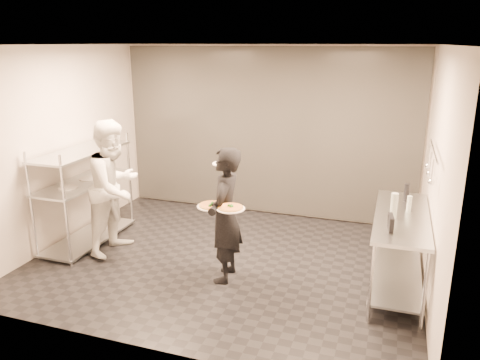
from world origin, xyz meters
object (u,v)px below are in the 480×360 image
(bottle_clear, at_px, (409,203))
(pos_monitor, at_px, (391,223))
(bottle_dark, at_px, (407,193))
(pizza_plate_far, at_px, (230,208))
(pizza_plate_near, at_px, (212,205))
(prep_counter, at_px, (400,239))
(salad_plate, at_px, (224,162))
(chef, at_px, (115,187))
(pass_rack, at_px, (85,191))
(waiter, at_px, (225,215))
(bottle_green, at_px, (394,205))

(bottle_clear, bearing_deg, pos_monitor, -105.73)
(pos_monitor, relative_size, bottle_dark, 1.00)
(pizza_plate_far, bearing_deg, pizza_plate_near, 168.64)
(prep_counter, distance_m, salad_plate, 2.28)
(chef, distance_m, pizza_plate_near, 1.69)
(pass_rack, distance_m, bottle_clear, 4.41)
(pos_monitor, xyz_separation_m, bottle_dark, (0.16, 1.04, 0.03))
(pos_monitor, xyz_separation_m, bottle_clear, (0.19, 0.67, 0.01))
(pizza_plate_far, bearing_deg, waiter, 124.54)
(prep_counter, bearing_deg, bottle_green, -132.56)
(waiter, height_order, chef, chef)
(chef, bearing_deg, pizza_plate_far, -99.79)
(pass_rack, bearing_deg, pos_monitor, -6.82)
(pizza_plate_near, bearing_deg, pizza_plate_far, -11.36)
(pos_monitor, distance_m, bottle_green, 0.40)
(pizza_plate_near, xyz_separation_m, pos_monitor, (1.99, 0.11, -0.00))
(pass_rack, relative_size, pos_monitor, 7.21)
(waiter, height_order, salad_plate, waiter)
(pizza_plate_near, relative_size, salad_plate, 1.26)
(bottle_clear, bearing_deg, pizza_plate_far, -156.79)
(pizza_plate_near, relative_size, bottle_green, 1.22)
(prep_counter, bearing_deg, chef, -177.89)
(prep_counter, height_order, pizza_plate_near, pizza_plate_near)
(pizza_plate_far, height_order, bottle_clear, bottle_clear)
(pizza_plate_near, relative_size, bottle_dark, 1.56)
(prep_counter, distance_m, waiter, 2.07)
(pass_rack, distance_m, prep_counter, 4.33)
(bottle_dark, bearing_deg, salad_plate, -162.94)
(salad_plate, bearing_deg, waiter, -67.62)
(prep_counter, distance_m, pos_monitor, 0.64)
(chef, bearing_deg, bottle_clear, -79.56)
(bottle_green, height_order, bottle_clear, bottle_green)
(pizza_plate_far, relative_size, salad_plate, 1.20)
(chef, xyz_separation_m, pos_monitor, (3.61, -0.37, 0.07))
(prep_counter, height_order, chef, chef)
(pos_monitor, bearing_deg, chef, 167.31)
(pizza_plate_far, height_order, salad_plate, salad_plate)
(chef, xyz_separation_m, bottle_dark, (3.77, 0.67, 0.10))
(pizza_plate_far, relative_size, bottle_dark, 1.49)
(pizza_plate_far, height_order, bottle_dark, bottle_dark)
(pass_rack, bearing_deg, pizza_plate_near, -15.33)
(pizza_plate_near, distance_m, pos_monitor, 1.99)
(pizza_plate_far, bearing_deg, pos_monitor, 5.09)
(chef, bearing_deg, bottle_dark, -74.05)
(bottle_clear, bearing_deg, chef, -175.43)
(prep_counter, height_order, bottle_green, bottle_green)
(pass_rack, height_order, bottle_dark, pass_rack)
(pos_monitor, xyz_separation_m, bottle_green, (0.02, 0.40, 0.06))
(pos_monitor, bearing_deg, bottle_clear, 67.41)
(pos_monitor, bearing_deg, bottle_dark, 74.32)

